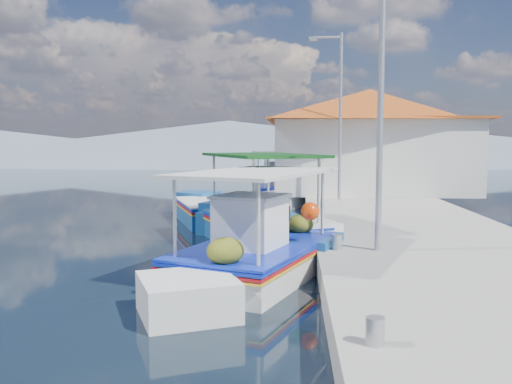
{
  "coord_description": "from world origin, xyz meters",
  "views": [
    {
      "loc": [
        2.94,
        -8.5,
        2.63
      ],
      "look_at": [
        1.94,
        5.59,
        1.3
      ],
      "focal_mm": 37.32,
      "sensor_mm": 36.0,
      "label": 1
    }
  ],
  "objects": [
    {
      "name": "ground",
      "position": [
        0.0,
        0.0,
        0.0
      ],
      "size": [
        160.0,
        160.0,
        0.0
      ],
      "primitive_type": "plane",
      "color": "black",
      "rests_on": "ground"
    },
    {
      "name": "quay",
      "position": [
        5.9,
        6.0,
        0.25
      ],
      "size": [
        5.0,
        44.0,
        0.5
      ],
      "primitive_type": "cube",
      "color": "gray",
      "rests_on": "ground"
    },
    {
      "name": "bollards",
      "position": [
        3.8,
        5.25,
        0.65
      ],
      "size": [
        0.2,
        17.2,
        0.3
      ],
      "color": "#A5A8AD",
      "rests_on": "quay"
    },
    {
      "name": "main_caique",
      "position": [
        2.21,
        1.65,
        0.44
      ],
      "size": [
        3.65,
        6.55,
        2.31
      ],
      "rotation": [
        0.0,
        0.0,
        0.37
      ],
      "color": "silver",
      "rests_on": "ground"
    },
    {
      "name": "caique_green_canopy",
      "position": [
        2.17,
        4.91,
        0.39
      ],
      "size": [
        3.88,
        6.29,
        2.59
      ],
      "rotation": [
        0.0,
        0.0,
        -0.43
      ],
      "color": "#174E8D",
      "rests_on": "ground"
    },
    {
      "name": "caique_blue_hull",
      "position": [
        0.24,
        8.59,
        0.29
      ],
      "size": [
        3.15,
        5.65,
        1.08
      ],
      "rotation": [
        0.0,
        0.0,
        -0.36
      ],
      "color": "#174E8D",
      "rests_on": "ground"
    },
    {
      "name": "caique_far",
      "position": [
        2.27,
        15.46,
        0.45
      ],
      "size": [
        2.74,
        6.9,
        2.45
      ],
      "rotation": [
        0.0,
        0.0,
        -0.16
      ],
      "color": "silver",
      "rests_on": "ground"
    },
    {
      "name": "harbor_building",
      "position": [
        6.2,
        15.0,
        2.78
      ],
      "size": [
        10.49,
        10.49,
        4.4
      ],
      "color": "silver",
      "rests_on": "quay"
    },
    {
      "name": "lamp_post_near",
      "position": [
        4.51,
        2.0,
        3.85
      ],
      "size": [
        1.21,
        0.14,
        6.0
      ],
      "color": "#A5A8AD",
      "rests_on": "quay"
    },
    {
      "name": "lamp_post_far",
      "position": [
        4.51,
        11.0,
        3.85
      ],
      "size": [
        1.21,
        0.14,
        6.0
      ],
      "color": "#A5A8AD",
      "rests_on": "quay"
    },
    {
      "name": "mountain_ridge",
      "position": [
        6.54,
        56.0,
        2.04
      ],
      "size": [
        171.4,
        96.0,
        5.5
      ],
      "color": "slate",
      "rests_on": "ground"
    }
  ]
}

